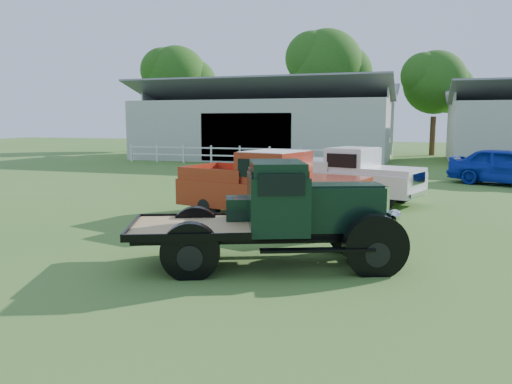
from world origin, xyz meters
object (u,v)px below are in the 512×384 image
(vintage_flatbed, at_px, (272,214))
(red_pickup, at_px, (271,186))
(white_pickup, at_px, (350,175))
(misc_car_blue, at_px, (508,167))

(vintage_flatbed, xyz_separation_m, red_pickup, (-1.23, 4.14, -0.02))
(vintage_flatbed, relative_size, white_pickup, 1.02)
(red_pickup, relative_size, misc_car_blue, 1.13)
(red_pickup, xyz_separation_m, white_pickup, (1.64, 4.12, -0.07))
(vintage_flatbed, height_order, white_pickup, vintage_flatbed)
(white_pickup, relative_size, misc_car_blue, 1.04)
(red_pickup, xyz_separation_m, misc_car_blue, (7.58, 10.65, -0.17))
(red_pickup, distance_m, misc_car_blue, 13.08)
(white_pickup, bearing_deg, vintage_flatbed, -73.79)
(red_pickup, relative_size, white_pickup, 1.09)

